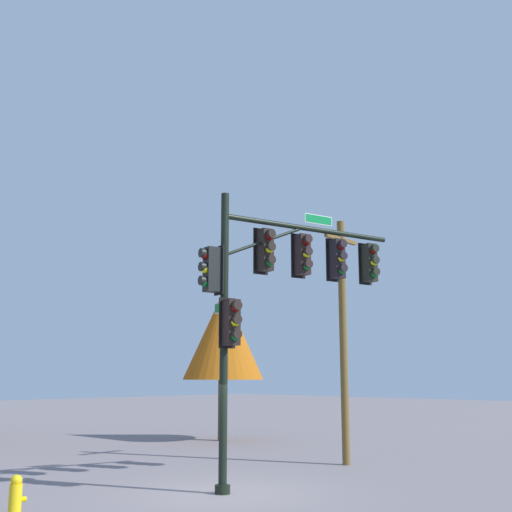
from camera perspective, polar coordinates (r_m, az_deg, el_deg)
name	(u,v)px	position (r m, az deg, el deg)	size (l,w,h in m)	color
ground_plane	(222,494)	(15.88, -3.01, -20.43)	(120.00, 120.00, 0.00)	slate
signal_pole_assembly	(279,280)	(16.63, 2.11, -2.12)	(5.96, 1.94, 7.25)	black
utility_pole	(343,334)	(20.79, 7.79, -6.88)	(1.80, 0.27, 7.73)	brown
fire_hydrant	(16,497)	(13.88, -20.66, -19.49)	(0.33, 0.24, 0.83)	yellow
tree_near	(223,335)	(28.16, -2.93, -7.06)	(3.49, 3.49, 6.42)	brown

